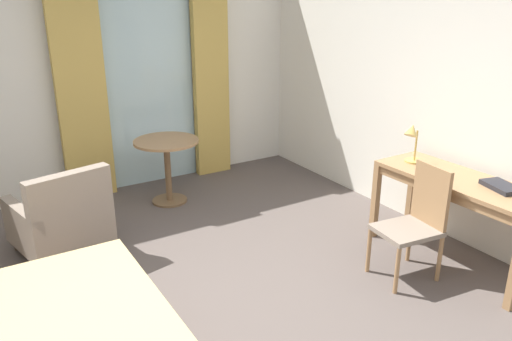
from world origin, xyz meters
name	(u,v)px	position (x,y,z in m)	size (l,w,h in m)	color
ground	(209,324)	(0.00, 0.00, -0.05)	(5.87, 6.56, 0.10)	#564C47
wall_back	(84,69)	(0.00, 3.02, 1.45)	(5.47, 0.12, 2.89)	white
wall_right	(469,89)	(2.67, 0.00, 1.45)	(0.12, 6.16, 2.89)	white
balcony_glass_door	(147,80)	(0.69, 2.94, 1.27)	(1.15, 0.02, 2.54)	silver
curtain_panel_left	(80,81)	(-0.10, 2.84, 1.35)	(0.54, 0.10, 2.70)	tan
curtain_panel_right	(211,69)	(1.49, 2.84, 1.35)	(0.46, 0.10, 2.70)	tan
writing_desk	(460,189)	(2.24, -0.36, 0.69)	(0.59, 1.50, 0.78)	#9E754C
desk_chair	(416,219)	(1.76, -0.33, 0.51)	(0.52, 0.46, 0.96)	gray
desk_lamp	(413,139)	(2.15, 0.13, 1.02)	(0.29, 0.19, 0.41)	tan
closed_book	(502,187)	(2.31, -0.67, 0.80)	(0.19, 0.31, 0.04)	#232328
armchair_by_window	(62,220)	(-0.68, 1.57, 0.33)	(0.87, 0.89, 0.85)	gray
round_cafe_table	(167,156)	(0.60, 2.20, 0.55)	(0.72, 0.72, 0.73)	#9E754C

